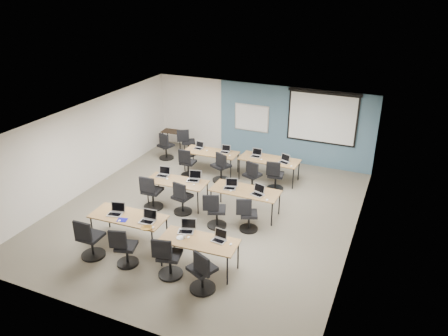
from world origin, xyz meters
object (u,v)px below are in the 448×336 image
at_px(laptop_6, 230,186).
at_px(task_chair_7, 247,217).
at_px(laptop_1, 148,219).
at_px(laptop_7, 258,192).
at_px(training_table_front_left, 128,217).
at_px(task_chair_0, 90,241).
at_px(projector_screen, 323,115).
at_px(task_chair_3, 202,274).
at_px(task_chair_6, 215,213).
at_px(laptop_4, 163,174).
at_px(task_chair_5, 182,200).
at_px(laptop_9, 225,151).
at_px(laptop_0, 116,211).
at_px(task_chair_1, 125,250).
at_px(training_table_back_right, 269,160).
at_px(training_table_back_left, 211,153).
at_px(spare_chair_a, 187,145).
at_px(laptop_2, 187,228).
at_px(task_chair_10, 252,178).
at_px(training_table_front_right, 199,242).
at_px(laptop_8, 199,147).
at_px(whiteboard, 252,118).
at_px(training_table_mid_left, 177,182).
at_px(task_chair_9, 221,169).
at_px(utility_table, 173,134).
at_px(laptop_10, 256,154).
at_px(laptop_11, 285,160).
at_px(laptop_3, 219,238).
at_px(spare_chair_b, 166,148).
at_px(task_chair_11, 275,178).
at_px(laptop_5, 194,178).
at_px(task_chair_2, 168,260).

height_order(laptop_6, task_chair_7, laptop_6).
bearing_deg(laptop_1, laptop_7, 45.99).
bearing_deg(training_table_front_left, task_chair_0, -118.38).
relative_size(projector_screen, task_chair_3, 2.31).
xyz_separation_m(task_chair_0, task_chair_6, (2.14, 2.41, -0.02)).
bearing_deg(laptop_4, task_chair_3, -56.30).
xyz_separation_m(task_chair_5, laptop_9, (0.00, 3.03, 0.37)).
bearing_deg(laptop_0, task_chair_7, 16.67).
distance_m(task_chair_0, task_chair_1, 0.93).
bearing_deg(laptop_9, training_table_back_right, -5.86).
relative_size(training_table_back_left, spare_chair_a, 1.78).
bearing_deg(laptop_2, laptop_6, 69.79).
xyz_separation_m(training_table_back_right, spare_chair_a, (-3.41, 0.80, -0.27)).
xyz_separation_m(laptop_2, laptop_4, (-2.06, 2.39, -0.00)).
distance_m(projector_screen, task_chair_10, 3.34).
relative_size(training_table_front_right, laptop_2, 4.91).
bearing_deg(laptop_8, whiteboard, 60.08).
xyz_separation_m(training_table_back_right, laptop_0, (-2.40, -4.83, 0.11)).
bearing_deg(laptop_4, laptop_0, -95.51).
bearing_deg(laptop_0, training_table_mid_left, 64.53).
height_order(task_chair_5, task_chair_6, same).
xyz_separation_m(task_chair_7, task_chair_10, (-0.69, 2.25, 0.01)).
distance_m(whiteboard, task_chair_9, 2.66).
bearing_deg(laptop_4, laptop_2, -56.60).
distance_m(whiteboard, utility_table, 3.06).
xyz_separation_m(training_table_mid_left, laptop_10, (1.46, 2.66, 0.11)).
distance_m(laptop_6, laptop_11, 2.49).
bearing_deg(task_chair_1, laptop_11, 52.79).
bearing_deg(laptop_3, task_chair_7, 95.73).
height_order(laptop_0, spare_chair_b, spare_chair_b).
xyz_separation_m(task_chair_9, task_chair_10, (1.12, -0.16, -0.02)).
height_order(task_chair_7, spare_chair_a, spare_chair_a).
bearing_deg(projector_screen, laptop_3, -97.14).
relative_size(projector_screen, spare_chair_b, 2.39).
bearing_deg(laptop_1, laptop_4, 108.10).
height_order(task_chair_3, spare_chair_a, task_chair_3).
bearing_deg(training_table_back_right, laptop_4, -134.33).
xyz_separation_m(laptop_11, spare_chair_b, (-4.48, 0.22, -0.38)).
xyz_separation_m(whiteboard, laptop_0, (-1.14, -6.54, -0.65)).
height_order(laptop_10, task_chair_11, task_chair_11).
height_order(laptop_5, laptop_10, laptop_5).
bearing_deg(training_table_mid_left, task_chair_10, 42.08).
bearing_deg(training_table_back_left, task_chair_7, -52.93).
height_order(task_chair_10, task_chair_11, task_chair_11).
relative_size(task_chair_2, laptop_8, 3.45).
distance_m(training_table_back_left, laptop_5, 2.23).
relative_size(laptop_7, laptop_8, 1.15).
xyz_separation_m(task_chair_1, laptop_11, (2.11, 5.62, 0.38)).
bearing_deg(laptop_4, laptop_3, -47.36).
bearing_deg(training_table_back_right, training_table_mid_left, -125.55).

